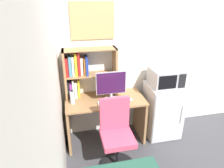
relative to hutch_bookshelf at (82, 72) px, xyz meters
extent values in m
cube|color=silver|center=(1.67, 0.13, 0.16)|extent=(6.40, 0.04, 2.60)
cube|color=silver|center=(-0.35, -1.49, 0.16)|extent=(0.04, 4.40, 2.60)
cube|color=#997047|center=(0.31, -0.18, -0.41)|extent=(1.18, 0.59, 0.03)
cube|color=#997047|center=(-0.27, -0.18, -0.78)|extent=(0.04, 0.53, 0.72)
cube|color=#997047|center=(0.88, -0.18, -0.78)|extent=(0.04, 0.53, 0.72)
cube|color=#997047|center=(-0.25, -0.01, -0.02)|extent=(0.03, 0.25, 0.74)
cube|color=#997047|center=(0.50, -0.01, -0.02)|extent=(0.03, 0.25, 0.74)
cube|color=#997047|center=(0.12, -0.01, 0.34)|extent=(0.78, 0.25, 0.01)
cube|color=#997047|center=(0.12, -0.01, -0.05)|extent=(0.71, 0.25, 0.01)
cube|color=black|center=(-0.22, 0.00, -0.26)|extent=(0.03, 0.20, 0.27)
cube|color=purple|center=(-0.18, 0.00, -0.27)|extent=(0.03, 0.21, 0.24)
cube|color=silver|center=(-0.15, 0.00, -0.25)|extent=(0.02, 0.20, 0.29)
cube|color=silver|center=(-0.11, 0.01, -0.27)|extent=(0.04, 0.18, 0.25)
cube|color=gold|center=(-0.07, 0.02, -0.26)|extent=(0.03, 0.14, 0.27)
cube|color=#B21E1E|center=(-0.21, 0.01, 0.09)|extent=(0.04, 0.18, 0.27)
cube|color=teal|center=(-0.17, 0.01, 0.11)|extent=(0.04, 0.18, 0.29)
cube|color=silver|center=(-0.13, 0.02, 0.10)|extent=(0.03, 0.15, 0.28)
cube|color=gold|center=(-0.08, 0.01, 0.13)|extent=(0.04, 0.17, 0.33)
cube|color=#B21E1E|center=(-0.04, 0.01, 0.13)|extent=(0.03, 0.18, 0.34)
cube|color=silver|center=(0.00, 0.02, 0.09)|extent=(0.04, 0.15, 0.26)
cube|color=orange|center=(0.04, 0.01, 0.08)|extent=(0.02, 0.18, 0.25)
cube|color=navy|center=(0.07, 0.00, 0.10)|extent=(0.04, 0.21, 0.27)
cylinder|color=#B7B7BC|center=(0.39, -0.22, -0.39)|extent=(0.20, 0.20, 0.02)
cylinder|color=#B7B7BC|center=(0.39, -0.22, -0.33)|extent=(0.04, 0.04, 0.09)
cube|color=#B7B7BC|center=(0.39, -0.21, -0.12)|extent=(0.44, 0.01, 0.34)
cube|color=#33143D|center=(0.39, -0.22, -0.12)|extent=(0.42, 0.02, 0.32)
cube|color=silver|center=(0.38, -0.33, -0.38)|extent=(0.41, 0.15, 0.02)
ellipsoid|color=silver|center=(0.67, -0.31, -0.38)|extent=(0.06, 0.08, 0.03)
cylinder|color=silver|center=(-0.17, -0.21, -0.30)|extent=(0.06, 0.06, 0.19)
cylinder|color=black|center=(-0.17, -0.21, -0.19)|extent=(0.04, 0.04, 0.02)
cube|color=silver|center=(1.26, -0.19, -0.70)|extent=(0.53, 0.53, 0.89)
cube|color=silver|center=(1.26, -0.46, -0.70)|extent=(0.51, 0.01, 0.85)
cylinder|color=#B2B2B7|center=(1.44, -0.47, -0.65)|extent=(0.01, 0.01, 0.31)
cube|color=#ADADB2|center=(1.26, -0.19, -0.12)|extent=(0.46, 0.39, 0.27)
cube|color=black|center=(1.19, -0.39, -0.12)|extent=(0.28, 0.01, 0.21)
cube|color=black|center=(1.42, -0.39, -0.12)|extent=(0.11, 0.01, 0.22)
cylinder|color=black|center=(0.35, -0.80, -1.12)|extent=(0.47, 0.47, 0.04)
cylinder|color=black|center=(0.35, -0.80, -0.90)|extent=(0.04, 0.04, 0.45)
cube|color=#D84766|center=(0.35, -0.80, -0.65)|extent=(0.41, 0.41, 0.07)
cube|color=#D84766|center=(0.35, -0.61, -0.39)|extent=(0.39, 0.06, 0.46)
cube|color=tan|center=(0.20, 0.10, 0.71)|extent=(0.62, 0.02, 0.52)
camera|label=1|loc=(-0.18, -2.87, 1.06)|focal=32.97mm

